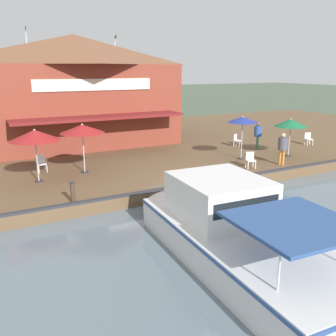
# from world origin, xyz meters

# --- Properties ---
(ground_plane) EXTENTS (220.00, 220.00, 0.00)m
(ground_plane) POSITION_xyz_m (0.00, 0.00, 0.00)
(ground_plane) COLOR #4C5B47
(quay_deck) EXTENTS (22.00, 56.00, 0.60)m
(quay_deck) POSITION_xyz_m (-11.00, 0.00, 0.30)
(quay_deck) COLOR brown
(quay_deck) RESTS_ON ground
(quay_edge_fender) EXTENTS (0.20, 50.40, 0.10)m
(quay_edge_fender) POSITION_xyz_m (-0.10, 0.00, 0.65)
(quay_edge_fender) COLOR #2D2D33
(quay_edge_fender) RESTS_ON quay_deck
(waterfront_restaurant) EXTENTS (10.93, 12.88, 7.87)m
(waterfront_restaurant) POSITION_xyz_m (-13.39, -2.28, 4.39)
(waterfront_restaurant) COLOR brown
(waterfront_restaurant) RESTS_ON quay_deck
(patio_umbrella_far_corner) EXTENTS (2.29, 2.29, 2.50)m
(patio_umbrella_far_corner) POSITION_xyz_m (-3.95, -6.75, 2.81)
(patio_umbrella_far_corner) COLOR #B7B7B7
(patio_umbrella_far_corner) RESTS_ON quay_deck
(patio_umbrella_by_entrance) EXTENTS (1.96, 1.96, 2.29)m
(patio_umbrella_by_entrance) POSITION_xyz_m (-2.38, 7.56, 2.62)
(patio_umbrella_by_entrance) COLOR #B7B7B7
(patio_umbrella_by_entrance) RESTS_ON quay_deck
(patio_umbrella_back_row) EXTENTS (1.75, 1.75, 2.52)m
(patio_umbrella_back_row) POSITION_xyz_m (-3.13, 4.55, 2.91)
(patio_umbrella_back_row) COLOR #B7B7B7
(patio_umbrella_back_row) RESTS_ON quay_deck
(patio_umbrella_mid_patio_left) EXTENTS (2.21, 2.21, 2.51)m
(patio_umbrella_mid_patio_left) POSITION_xyz_m (-4.52, -4.39, 2.85)
(patio_umbrella_mid_patio_left) COLOR #B7B7B7
(patio_umbrella_mid_patio_left) RESTS_ON quay_deck
(cafe_chair_far_corner_seat) EXTENTS (0.46, 0.46, 0.85)m
(cafe_chair_far_corner_seat) POSITION_xyz_m (-5.75, -6.29, 1.08)
(cafe_chair_far_corner_seat) COLOR white
(cafe_chair_far_corner_seat) RESTS_ON quay_deck
(cafe_chair_mid_patio) EXTENTS (0.60, 0.60, 0.85)m
(cafe_chair_mid_patio) POSITION_xyz_m (-6.16, 6.62, 1.08)
(cafe_chair_mid_patio) COLOR white
(cafe_chair_mid_patio) RESTS_ON quay_deck
(cafe_chair_under_first_umbrella) EXTENTS (0.57, 0.57, 0.85)m
(cafe_chair_under_first_umbrella) POSITION_xyz_m (-1.30, 3.70, 1.08)
(cafe_chair_under_first_umbrella) COLOR white
(cafe_chair_under_first_umbrella) RESTS_ON quay_deck
(cafe_chair_facing_river) EXTENTS (0.56, 0.56, 0.85)m
(cafe_chair_facing_river) POSITION_xyz_m (-4.28, 11.35, 1.08)
(cafe_chair_facing_river) COLOR white
(cafe_chair_facing_river) RESTS_ON quay_deck
(person_near_entrance) EXTENTS (0.50, 0.50, 1.77)m
(person_near_entrance) POSITION_xyz_m (-4.81, 7.23, 1.72)
(person_near_entrance) COLOR #337547
(person_near_entrance) RESTS_ON quay_deck
(person_at_quay_edge) EXTENTS (0.50, 0.50, 1.77)m
(person_at_quay_edge) POSITION_xyz_m (-0.98, 5.63, 1.72)
(person_at_quay_edge) COLOR orange
(person_at_quay_edge) RESTS_ON quay_deck
(motorboat_nearest_quay) EXTENTS (9.68, 3.70, 2.33)m
(motorboat_nearest_quay) POSITION_xyz_m (4.92, -2.52, 0.87)
(motorboat_nearest_quay) COLOR silver
(motorboat_nearest_quay) RESTS_ON river_water
(mooring_post) EXTENTS (0.22, 0.22, 0.85)m
(mooring_post) POSITION_xyz_m (-0.35, -6.04, 1.04)
(mooring_post) COLOR #473323
(mooring_post) RESTS_ON quay_deck
(tree_upstream_bank) EXTENTS (4.19, 3.99, 6.18)m
(tree_upstream_bank) POSITION_xyz_m (-15.22, 2.46, 4.68)
(tree_upstream_bank) COLOR brown
(tree_upstream_bank) RESTS_ON quay_deck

